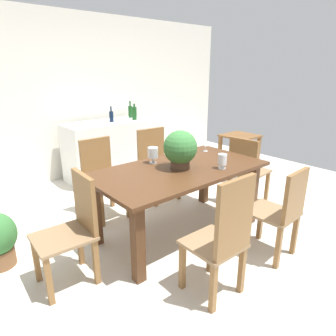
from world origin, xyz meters
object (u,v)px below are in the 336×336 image
at_px(crystal_vase_left, 176,146).
at_px(side_table, 239,147).
at_px(chair_near_right, 281,210).
at_px(flower_centerpiece, 180,149).
at_px(wine_bottle_dark, 134,113).
at_px(dining_table, 179,179).
at_px(chair_far_right, 155,160).
at_px(kitchen_counter, 111,150).
at_px(crystal_vase_right, 222,160).
at_px(crystal_vase_center_near, 153,153).
at_px(chair_foot_end, 246,168).
at_px(chair_head_end, 74,225).
at_px(wine_bottle_clear, 111,116).
at_px(wine_glass, 206,143).
at_px(chair_near_left, 224,235).
at_px(wine_bottle_tall, 130,111).
at_px(chair_far_left, 101,174).

distance_m(crystal_vase_left, side_table, 1.79).
height_order(chair_near_right, flower_centerpiece, flower_centerpiece).
bearing_deg(chair_near_right, wine_bottle_dark, -100.27).
relative_size(dining_table, chair_far_right, 1.90).
height_order(chair_near_right, kitchen_counter, kitchen_counter).
xyz_separation_m(chair_far_right, crystal_vase_right, (-0.10, -1.27, 0.32)).
relative_size(crystal_vase_center_near, kitchen_counter, 0.12).
height_order(chair_foot_end, chair_near_right, chair_foot_end).
relative_size(dining_table, chair_head_end, 1.95).
distance_m(crystal_vase_right, wine_bottle_clear, 2.35).
xyz_separation_m(wine_glass, side_table, (1.28, 0.42, -0.34)).
bearing_deg(wine_glass, crystal_vase_left, 171.84).
xyz_separation_m(crystal_vase_right, wine_bottle_dark, (0.46, 2.28, 0.19)).
height_order(flower_centerpiece, kitchen_counter, flower_centerpiece).
height_order(crystal_vase_left, side_table, crystal_vase_left).
bearing_deg(crystal_vase_left, flower_centerpiece, -126.26).
bearing_deg(flower_centerpiece, crystal_vase_left, 53.74).
bearing_deg(chair_foot_end, chair_near_left, 115.24).
bearing_deg(wine_bottle_clear, crystal_vase_right, -91.41).
xyz_separation_m(chair_near_left, crystal_vase_left, (0.67, 1.30, 0.33)).
bearing_deg(chair_far_right, crystal_vase_right, -91.15).
bearing_deg(chair_near_left, side_table, -144.49).
distance_m(chair_far_right, wine_bottle_dark, 1.19).
relative_size(crystal_vase_center_near, wine_bottle_clear, 0.73).
relative_size(chair_near_right, chair_near_left, 0.87).
distance_m(kitchen_counter, wine_bottle_dark, 0.72).
bearing_deg(side_table, dining_table, -160.60).
height_order(wine_bottle_clear, wine_bottle_tall, wine_bottle_tall).
distance_m(chair_near_right, wine_bottle_tall, 3.25).
relative_size(chair_near_right, chair_head_end, 0.96).
bearing_deg(wine_bottle_clear, chair_near_right, -89.17).
height_order(dining_table, chair_foot_end, chair_foot_end).
height_order(chair_far_right, crystal_vase_center_near, chair_far_right).
bearing_deg(chair_foot_end, flower_centerpiece, 84.88).
relative_size(chair_far_left, crystal_vase_right, 6.06).
xyz_separation_m(chair_near_right, chair_head_end, (-1.61, 0.95, 0.02)).
bearing_deg(flower_centerpiece, chair_near_left, -113.49).
relative_size(chair_far_right, kitchen_counter, 0.66).
height_order(flower_centerpiece, crystal_vase_right, flower_centerpiece).
relative_size(crystal_vase_right, wine_glass, 1.08).
relative_size(chair_near_left, wine_glass, 7.17).
bearing_deg(wine_bottle_clear, chair_near_left, -104.84).
relative_size(chair_foot_end, chair_far_left, 0.96).
distance_m(wine_bottle_clear, wine_bottle_tall, 0.51).
bearing_deg(wine_glass, dining_table, -158.31).
xyz_separation_m(flower_centerpiece, kitchen_counter, (0.37, 2.10, -0.50)).
height_order(wine_glass, side_table, wine_glass).
relative_size(chair_foot_end, wine_glass, 6.30).
relative_size(dining_table, chair_far_left, 1.94).
height_order(chair_near_right, chair_far_right, chair_far_right).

